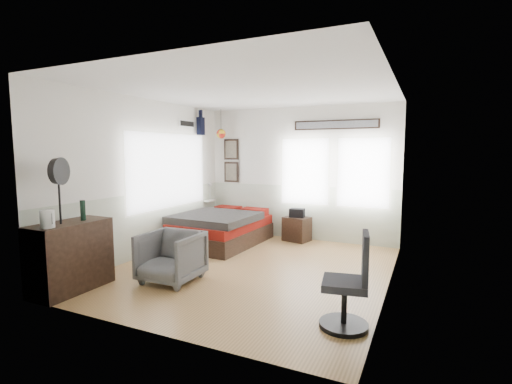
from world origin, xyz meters
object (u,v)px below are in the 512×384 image
(armchair, at_px, (171,257))
(task_chair, at_px, (350,289))
(nightstand, at_px, (297,229))
(dresser, at_px, (71,256))
(bed, at_px, (221,229))

(armchair, xyz_separation_m, task_chair, (2.52, -0.35, 0.06))
(task_chair, bearing_deg, nightstand, 106.74)
(dresser, height_order, armchair, dresser)
(dresser, xyz_separation_m, nightstand, (1.80, 3.80, -0.21))
(bed, relative_size, nightstand, 4.08)
(dresser, bearing_deg, armchair, 39.93)
(bed, xyz_separation_m, task_chair, (2.97, -2.48, 0.11))
(bed, relative_size, dresser, 1.98)
(bed, bearing_deg, task_chair, -37.67)
(nightstand, bearing_deg, task_chair, -49.59)
(dresser, relative_size, nightstand, 2.06)
(armchair, bearing_deg, bed, 100.35)
(dresser, bearing_deg, task_chair, 7.67)
(bed, distance_m, armchair, 2.18)
(dresser, xyz_separation_m, armchair, (0.97, 0.82, -0.10))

